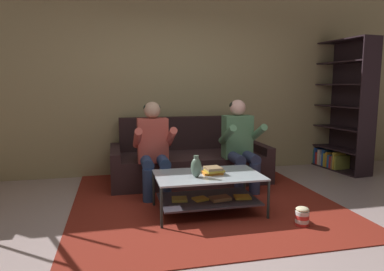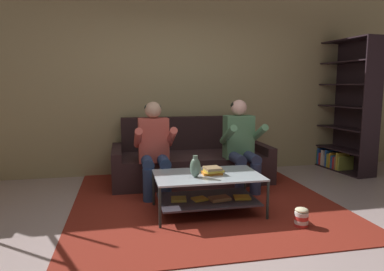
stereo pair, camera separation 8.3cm
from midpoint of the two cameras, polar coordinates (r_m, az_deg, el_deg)
The scene contains 11 objects.
ground at distance 3.29m, azimuth 3.09°, elevation -16.19°, with size 16.80×16.80×0.00m, color #B59E9C.
back_partition at distance 5.42m, azimuth -3.52°, elevation 9.10°, with size 8.40×0.12×2.90m, color tan.
couch at distance 5.02m, azimuth 0.12°, elevation -4.26°, with size 2.21×0.99×0.90m.
person_seated_left at distance 4.29m, azimuth -5.74°, elevation -1.63°, with size 0.50×0.58×1.17m.
person_seated_right at distance 4.55m, azimuth 8.70°, elevation -1.04°, with size 0.50×0.58×1.19m.
coffee_table at distance 3.73m, azimuth 3.30°, elevation -8.68°, with size 1.13×0.69×0.43m.
area_rug at distance 4.32m, azimuth 1.84°, elevation -10.09°, with size 3.00×3.28×0.01m.
vase at distance 3.55m, azimuth 1.18°, elevation -5.28°, with size 0.11×0.11×0.23m.
book_stack at distance 3.69m, azimuth 4.10°, elevation -5.88°, with size 0.22×0.19×0.08m.
bookshelf at distance 6.12m, azimuth 24.40°, elevation 2.73°, with size 0.46×1.16×2.09m.
popcorn_tub at distance 3.59m, azimuth 18.42°, elevation -12.82°, with size 0.13×0.13×0.20m.
Camera 2 is at (-0.73, -2.91, 1.35)m, focal length 32.00 mm.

